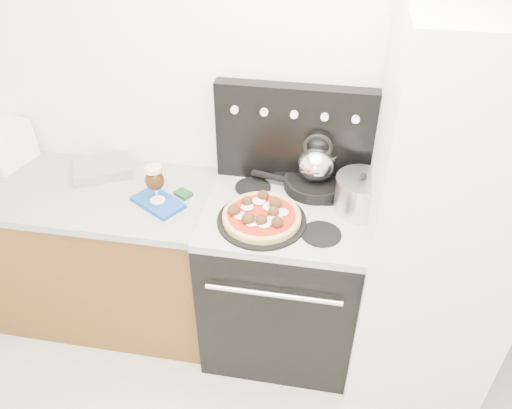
% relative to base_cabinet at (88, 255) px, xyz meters
% --- Properties ---
extents(room_shell, '(3.52, 3.01, 2.52)m').
position_rel_base_cabinet_xyz_m(room_shell, '(1.02, -0.91, 0.82)').
color(room_shell, beige).
rests_on(room_shell, ground).
extents(base_cabinet, '(1.45, 0.60, 0.86)m').
position_rel_base_cabinet_xyz_m(base_cabinet, '(0.00, 0.00, 0.00)').
color(base_cabinet, brown).
rests_on(base_cabinet, ground).
extents(countertop, '(1.48, 0.63, 0.04)m').
position_rel_base_cabinet_xyz_m(countertop, '(0.00, 0.00, 0.45)').
color(countertop, '#9C9C9C').
rests_on(countertop, base_cabinet).
extents(stove_body, '(0.76, 0.65, 0.88)m').
position_rel_base_cabinet_xyz_m(stove_body, '(1.10, -0.02, 0.01)').
color(stove_body, black).
rests_on(stove_body, ground).
extents(cooktop, '(0.76, 0.65, 0.04)m').
position_rel_base_cabinet_xyz_m(cooktop, '(1.10, -0.02, 0.47)').
color(cooktop, '#ADADB2').
rests_on(cooktop, stove_body).
extents(backguard, '(0.76, 0.08, 0.50)m').
position_rel_base_cabinet_xyz_m(backguard, '(1.10, 0.25, 0.74)').
color(backguard, black).
rests_on(backguard, cooktop).
extents(fridge, '(0.64, 0.68, 1.90)m').
position_rel_base_cabinet_xyz_m(fridge, '(1.80, -0.05, 0.52)').
color(fridge, silver).
rests_on(fridge, ground).
extents(foil_sheet, '(0.35, 0.31, 0.06)m').
position_rel_base_cabinet_xyz_m(foil_sheet, '(0.12, 0.15, 0.50)').
color(foil_sheet, silver).
rests_on(foil_sheet, countertop).
extents(oven_mitt, '(0.29, 0.25, 0.02)m').
position_rel_base_cabinet_xyz_m(oven_mitt, '(0.49, -0.06, 0.48)').
color(oven_mitt, '#17409D').
rests_on(oven_mitt, countertop).
extents(beer_glass, '(0.11, 0.11, 0.20)m').
position_rel_base_cabinet_xyz_m(beer_glass, '(0.49, -0.06, 0.59)').
color(beer_glass, black).
rests_on(beer_glass, oven_mitt).
extents(pizza_pan, '(0.47, 0.47, 0.01)m').
position_rel_base_cabinet_xyz_m(pizza_pan, '(1.01, -0.13, 0.50)').
color(pizza_pan, black).
rests_on(pizza_pan, cooktop).
extents(pizza, '(0.43, 0.43, 0.05)m').
position_rel_base_cabinet_xyz_m(pizza, '(1.01, -0.13, 0.53)').
color(pizza, gold).
rests_on(pizza, pizza_pan).
extents(skillet, '(0.37, 0.37, 0.05)m').
position_rel_base_cabinet_xyz_m(skillet, '(1.23, 0.18, 0.52)').
color(skillet, black).
rests_on(skillet, cooktop).
extents(tea_kettle, '(0.24, 0.24, 0.21)m').
position_rel_base_cabinet_xyz_m(tea_kettle, '(1.23, 0.18, 0.65)').
color(tea_kettle, silver).
rests_on(tea_kettle, skillet).
extents(stock_pot, '(0.28, 0.28, 0.17)m').
position_rel_base_cabinet_xyz_m(stock_pot, '(1.44, 0.03, 0.57)').
color(stock_pot, silver).
rests_on(stock_pot, cooktop).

